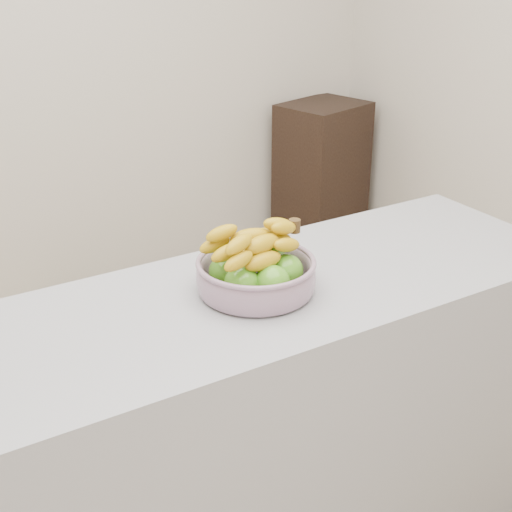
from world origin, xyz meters
The scene contains 3 objects.
counter centered at (0.00, -0.08, 0.45)m, with size 2.00×0.60×0.90m, color #9C9DA4.
cabinet centered at (1.65, 1.78, 0.42)m, with size 0.47×0.37×0.84m, color black.
fruit_bowl centered at (0.07, -0.08, 0.96)m, with size 0.31×0.31×0.17m.
Camera 1 is at (-0.76, -1.46, 1.75)m, focal length 50.00 mm.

